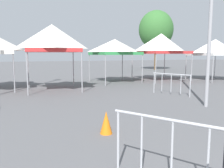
% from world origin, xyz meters
% --- Properties ---
extents(canopy_tent_far_right, '(3.05, 3.05, 3.70)m').
position_xyz_m(canopy_tent_far_right, '(-0.52, 13.15, 2.93)').
color(canopy_tent_far_right, '#9E9EA3').
rests_on(canopy_tent_far_right, ground).
extents(canopy_tent_far_left, '(3.25, 3.25, 3.13)m').
position_xyz_m(canopy_tent_far_left, '(4.21, 15.31, 2.57)').
color(canopy_tent_far_left, '#9E9EA3').
rests_on(canopy_tent_far_left, ground).
extents(canopy_tent_behind_center, '(3.63, 3.63, 3.65)m').
position_xyz_m(canopy_tent_behind_center, '(8.13, 15.23, 2.87)').
color(canopy_tent_behind_center, '#9E9EA3').
rests_on(canopy_tent_behind_center, ground).
extents(canopy_tent_right_of_center, '(3.33, 3.33, 3.21)m').
position_xyz_m(canopy_tent_right_of_center, '(11.98, 13.56, 2.57)').
color(canopy_tent_right_of_center, '#9E9EA3').
rests_on(canopy_tent_right_of_center, ground).
extents(tree_behind_tents_center, '(4.42, 4.42, 7.64)m').
position_xyz_m(tree_behind_tents_center, '(14.36, 25.66, 5.20)').
color(tree_behind_tents_center, brown).
rests_on(tree_behind_tents_center, ground).
extents(crowd_barrier_by_lift, '(1.15, 1.81, 1.08)m').
position_xyz_m(crowd_barrier_by_lift, '(-0.26, 2.55, 0.75)').
color(crowd_barrier_by_lift, '#B7BABF').
rests_on(crowd_barrier_by_lift, ground).
extents(crowd_barrier_mid_lot, '(0.94, 1.92, 1.08)m').
position_xyz_m(crowd_barrier_mid_lot, '(4.76, 9.31, 0.75)').
color(crowd_barrier_mid_lot, '#B7BABF').
rests_on(crowd_barrier_mid_lot, ground).
extents(traffic_cone_lot_center, '(0.32, 0.32, 0.59)m').
position_xyz_m(traffic_cone_lot_center, '(-0.34, 5.16, 0.30)').
color(traffic_cone_lot_center, orange).
rests_on(traffic_cone_lot_center, ground).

